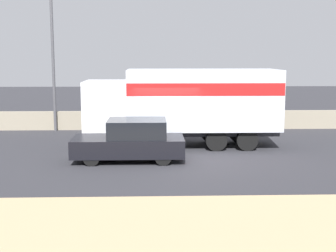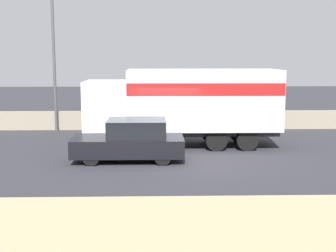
# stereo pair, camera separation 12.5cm
# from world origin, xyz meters

# --- Properties ---
(ground_plane) EXTENTS (80.00, 80.00, 0.00)m
(ground_plane) POSITION_xyz_m (0.00, 0.00, 0.00)
(ground_plane) COLOR #2D2D33
(dirt_shoulder_foreground) EXTENTS (60.00, 5.11, 0.04)m
(dirt_shoulder_foreground) POSITION_xyz_m (0.00, -7.24, 0.02)
(dirt_shoulder_foreground) COLOR tan
(dirt_shoulder_foreground) RESTS_ON ground_plane
(stone_wall_backdrop) EXTENTS (60.00, 0.35, 0.92)m
(stone_wall_backdrop) POSITION_xyz_m (0.00, 6.91, 0.46)
(stone_wall_backdrop) COLOR gray
(stone_wall_backdrop) RESTS_ON ground_plane
(street_lamp) EXTENTS (0.56, 0.28, 7.17)m
(street_lamp) POSITION_xyz_m (-5.37, 6.56, 4.14)
(street_lamp) COLOR #4C4C51
(street_lamp) RESTS_ON ground_plane
(box_truck) EXTENTS (7.82, 2.52, 3.15)m
(box_truck) POSITION_xyz_m (0.85, 2.35, 1.87)
(box_truck) COLOR silver
(box_truck) RESTS_ON ground_plane
(car_hatchback) EXTENTS (3.93, 1.79, 1.48)m
(car_hatchback) POSITION_xyz_m (-1.31, -0.23, 0.72)
(car_hatchback) COLOR black
(car_hatchback) RESTS_ON ground_plane
(pedestrian) EXTENTS (0.35, 0.35, 1.59)m
(pedestrian) POSITION_xyz_m (-3.51, 4.81, 0.83)
(pedestrian) COLOR #1E1E2D
(pedestrian) RESTS_ON ground_plane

